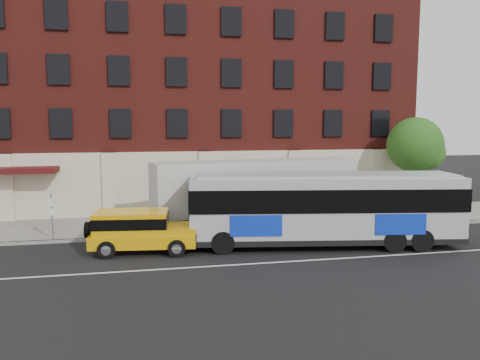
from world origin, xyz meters
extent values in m
plane|color=black|center=(0.00, 0.00, 0.00)|extent=(120.00, 120.00, 0.00)
cube|color=gray|center=(0.00, 9.00, 0.07)|extent=(60.00, 6.00, 0.15)
cube|color=gray|center=(0.00, 6.00, 0.07)|extent=(60.00, 0.25, 0.15)
cube|color=silver|center=(0.00, 0.50, 0.01)|extent=(60.00, 0.12, 0.01)
cube|color=maroon|center=(0.00, 17.00, 7.65)|extent=(30.00, 10.00, 15.00)
cube|color=beige|center=(0.00, 11.85, 2.15)|extent=(30.00, 0.35, 4.00)
cube|color=#400B0C|center=(-11.00, 11.00, 3.25)|extent=(4.20, 2.20, 0.30)
cube|color=beige|center=(-12.00, 11.75, 2.15)|extent=(0.90, 0.55, 4.00)
cube|color=beige|center=(-6.00, 11.75, 2.15)|extent=(0.90, 0.55, 4.00)
cube|color=beige|center=(0.00, 11.75, 2.15)|extent=(0.90, 0.55, 4.00)
cube|color=beige|center=(6.00, 11.75, 2.15)|extent=(0.90, 0.55, 4.00)
cube|color=beige|center=(12.00, 11.75, 2.15)|extent=(0.90, 0.55, 4.00)
cube|color=black|center=(-8.75, 11.92, 5.95)|extent=(1.30, 0.20, 1.80)
cube|color=black|center=(-5.25, 11.92, 5.95)|extent=(1.30, 0.20, 1.80)
cube|color=black|center=(-1.75, 11.92, 5.95)|extent=(1.30, 0.20, 1.80)
cube|color=black|center=(1.75, 11.92, 5.95)|extent=(1.30, 0.20, 1.80)
cube|color=black|center=(5.25, 11.92, 5.95)|extent=(1.30, 0.20, 1.80)
cube|color=black|center=(8.75, 11.92, 5.95)|extent=(1.30, 0.20, 1.80)
cube|color=black|center=(12.25, 11.92, 5.95)|extent=(1.30, 0.20, 1.80)
cube|color=black|center=(-8.75, 11.92, 9.15)|extent=(1.30, 0.20, 1.80)
cube|color=black|center=(-5.25, 11.92, 9.15)|extent=(1.30, 0.20, 1.80)
cube|color=black|center=(-1.75, 11.92, 9.15)|extent=(1.30, 0.20, 1.80)
cube|color=black|center=(1.75, 11.92, 9.15)|extent=(1.30, 0.20, 1.80)
cube|color=black|center=(5.25, 11.92, 9.15)|extent=(1.30, 0.20, 1.80)
cube|color=black|center=(8.75, 11.92, 9.15)|extent=(1.30, 0.20, 1.80)
cube|color=black|center=(12.25, 11.92, 9.15)|extent=(1.30, 0.20, 1.80)
cube|color=black|center=(-8.75, 11.92, 12.35)|extent=(1.30, 0.20, 1.80)
cube|color=black|center=(-5.25, 11.92, 12.35)|extent=(1.30, 0.20, 1.80)
cube|color=black|center=(-1.75, 11.92, 12.35)|extent=(1.30, 0.20, 1.80)
cube|color=black|center=(1.75, 11.92, 12.35)|extent=(1.30, 0.20, 1.80)
cube|color=black|center=(5.25, 11.92, 12.35)|extent=(1.30, 0.20, 1.80)
cube|color=black|center=(8.75, 11.92, 12.35)|extent=(1.30, 0.20, 1.80)
cube|color=black|center=(12.25, 11.92, 12.35)|extent=(1.30, 0.20, 1.80)
cube|color=black|center=(-10.50, 11.78, 1.75)|extent=(2.60, 0.15, 2.80)
cube|color=black|center=(-4.50, 11.78, 1.75)|extent=(2.60, 0.15, 2.80)
cube|color=black|center=(1.50, 11.78, 1.75)|extent=(2.60, 0.15, 2.80)
cube|color=black|center=(7.50, 11.78, 1.75)|extent=(2.60, 0.15, 2.80)
cylinder|color=gray|center=(-8.50, 6.20, 1.25)|extent=(0.07, 0.07, 2.50)
cube|color=silver|center=(-8.50, 6.05, 2.05)|extent=(0.30, 0.03, 0.40)
cube|color=silver|center=(-8.50, 6.05, 1.55)|extent=(0.30, 0.03, 0.35)
cylinder|color=#332219|center=(13.50, 9.50, 1.65)|extent=(0.32, 0.32, 3.00)
sphere|color=#1B4C15|center=(13.50, 9.50, 4.55)|extent=(3.60, 3.60, 3.60)
sphere|color=#1B4C15|center=(14.20, 9.10, 4.05)|extent=(2.20, 2.20, 2.20)
sphere|color=#1B4C15|center=(12.90, 9.90, 4.15)|extent=(2.00, 2.00, 2.00)
cube|color=#9EA0A7|center=(4.61, 2.68, 1.91)|extent=(13.18, 4.69, 3.07)
cube|color=black|center=(4.61, 2.68, 0.48)|extent=(13.24, 4.75, 0.27)
cube|color=#9EA0A7|center=(4.61, 2.68, 3.50)|extent=(12.49, 4.27, 0.13)
cube|color=black|center=(4.61, 2.68, 2.42)|extent=(13.27, 4.79, 1.08)
cube|color=#0C2AB5|center=(0.99, 1.86, 1.35)|extent=(2.34, 0.42, 0.97)
cube|color=#0C2AB5|center=(8.01, 3.53, 1.35)|extent=(2.34, 0.42, 0.97)
cylinder|color=black|center=(-0.47, 2.26, 0.54)|extent=(1.11, 0.49, 1.08)
cylinder|color=black|center=(-0.09, 4.66, 0.54)|extent=(1.11, 0.49, 1.08)
cylinder|color=black|center=(7.39, 1.00, 0.54)|extent=(1.11, 0.49, 1.08)
cylinder|color=black|center=(7.77, 3.40, 0.54)|extent=(1.11, 0.49, 1.08)
cylinder|color=black|center=(8.67, 0.80, 0.54)|extent=(1.11, 0.49, 1.08)
cylinder|color=black|center=(9.05, 3.20, 0.54)|extent=(1.11, 0.49, 1.08)
cube|color=#E7A208|center=(-4.00, 3.36, 0.65)|extent=(4.98, 2.54, 0.60)
cube|color=#E7A208|center=(-4.54, 3.42, 1.44)|extent=(3.49, 2.32, 1.00)
cube|color=black|center=(-4.54, 3.42, 1.49)|extent=(3.54, 2.37, 0.50)
cube|color=#E7A208|center=(-2.37, 3.16, 1.09)|extent=(1.71, 2.05, 0.30)
cube|color=black|center=(-1.61, 3.07, 0.70)|extent=(0.25, 1.59, 0.55)
cylinder|color=black|center=(-6.52, 3.66, 1.09)|extent=(0.31, 0.78, 0.76)
cylinder|color=black|center=(-2.58, 2.21, 0.40)|extent=(0.82, 0.37, 0.80)
cylinder|color=silver|center=(-2.58, 2.21, 0.40)|extent=(0.47, 0.35, 0.44)
cylinder|color=black|center=(-2.35, 4.14, 0.40)|extent=(0.82, 0.37, 0.80)
cylinder|color=silver|center=(-2.35, 4.14, 0.40)|extent=(0.47, 0.35, 0.44)
cylinder|color=black|center=(-5.65, 2.57, 0.40)|extent=(0.82, 0.37, 0.80)
cylinder|color=silver|center=(-5.65, 2.57, 0.40)|extent=(0.47, 0.35, 0.44)
cylinder|color=black|center=(-5.42, 4.51, 0.40)|extent=(0.82, 0.37, 0.80)
cylinder|color=silver|center=(-5.42, 4.51, 0.40)|extent=(0.47, 0.35, 0.44)
cube|color=black|center=(2.27, 7.06, 0.54)|extent=(11.91, 4.33, 1.07)
cube|color=#B8B9B4|center=(2.27, 7.06, 2.48)|extent=(11.92, 4.37, 2.82)
cylinder|color=black|center=(-1.85, 5.19, 0.49)|extent=(1.01, 0.44, 0.97)
cylinder|color=black|center=(-2.24, 7.40, 0.49)|extent=(1.01, 0.44, 0.97)
cylinder|color=black|center=(-0.70, 5.40, 0.49)|extent=(1.01, 0.44, 0.97)
cylinder|color=black|center=(-1.09, 7.60, 0.49)|extent=(1.01, 0.44, 0.97)
cylinder|color=black|center=(5.63, 6.51, 0.49)|extent=(1.01, 0.44, 0.97)
cylinder|color=black|center=(5.24, 8.72, 0.49)|extent=(1.01, 0.44, 0.97)
cylinder|color=black|center=(6.78, 6.72, 0.49)|extent=(1.01, 0.44, 0.97)
cylinder|color=black|center=(6.39, 8.92, 0.49)|extent=(1.01, 0.44, 0.97)
camera|label=1|loc=(-4.03, -18.82, 5.99)|focal=35.84mm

